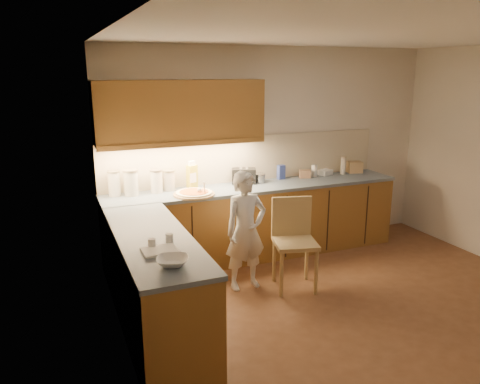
{
  "coord_description": "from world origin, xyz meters",
  "views": [
    {
      "loc": [
        -2.71,
        -3.42,
        2.32
      ],
      "look_at": [
        -0.8,
        1.2,
        1.0
      ],
      "focal_mm": 35.0,
      "sensor_mm": 36.0,
      "label": 1
    }
  ],
  "objects_px": {
    "oil_jug": "(192,176)",
    "toaster": "(244,176)",
    "child": "(246,231)",
    "pizza_on_board": "(194,193)",
    "wooden_chair": "(294,236)"
  },
  "relations": [
    {
      "from": "oil_jug",
      "to": "toaster",
      "type": "xyz_separation_m",
      "value": [
        0.68,
        0.02,
        -0.06
      ]
    },
    {
      "from": "child",
      "to": "toaster",
      "type": "height_order",
      "value": "child"
    },
    {
      "from": "pizza_on_board",
      "to": "wooden_chair",
      "type": "distance_m",
      "value": 1.23
    },
    {
      "from": "pizza_on_board",
      "to": "wooden_chair",
      "type": "relative_size",
      "value": 0.49
    },
    {
      "from": "oil_jug",
      "to": "pizza_on_board",
      "type": "bearing_deg",
      "value": -102.5
    },
    {
      "from": "wooden_chair",
      "to": "oil_jug",
      "type": "height_order",
      "value": "oil_jug"
    },
    {
      "from": "toaster",
      "to": "oil_jug",
      "type": "bearing_deg",
      "value": -156.66
    },
    {
      "from": "oil_jug",
      "to": "wooden_chair",
      "type": "bearing_deg",
      "value": -53.1
    },
    {
      "from": "child",
      "to": "wooden_chair",
      "type": "xyz_separation_m",
      "value": [
        0.5,
        -0.15,
        -0.08
      ]
    },
    {
      "from": "wooden_chair",
      "to": "oil_jug",
      "type": "xyz_separation_m",
      "value": [
        -0.81,
        1.07,
        0.51
      ]
    },
    {
      "from": "child",
      "to": "toaster",
      "type": "relative_size",
      "value": 3.83
    },
    {
      "from": "child",
      "to": "wooden_chair",
      "type": "bearing_deg",
      "value": -20.04
    },
    {
      "from": "pizza_on_board",
      "to": "child",
      "type": "relative_size",
      "value": 0.37
    },
    {
      "from": "child",
      "to": "toaster",
      "type": "distance_m",
      "value": 1.09
    },
    {
      "from": "pizza_on_board",
      "to": "toaster",
      "type": "relative_size",
      "value": 1.41
    }
  ]
}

